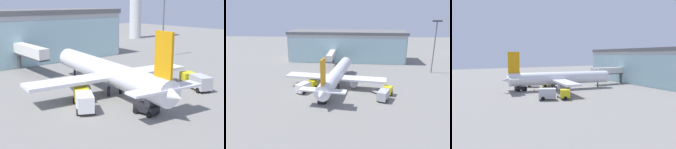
{
  "view_description": "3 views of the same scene",
  "coord_description": "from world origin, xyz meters",
  "views": [
    {
      "loc": [
        -36.47,
        -34.04,
        15.08
      ],
      "look_at": [
        -3.64,
        2.54,
        3.38
      ],
      "focal_mm": 50.0,
      "sensor_mm": 36.0,
      "label": 1
    },
    {
      "loc": [
        -0.35,
        -56.8,
        22.21
      ],
      "look_at": [
        -2.71,
        6.03,
        3.04
      ],
      "focal_mm": 35.0,
      "sensor_mm": 36.0,
      "label": 2
    },
    {
      "loc": [
        54.88,
        -27.64,
        10.45
      ],
      "look_at": [
        -3.8,
        5.93,
        4.42
      ],
      "focal_mm": 35.0,
      "sensor_mm": 36.0,
      "label": 3
    }
  ],
  "objects": [
    {
      "name": "ground",
      "position": [
        0.0,
        0.0,
        0.0
      ],
      "size": [
        240.0,
        240.0,
        0.0
      ],
      "primitive_type": "plane",
      "color": "gray"
    },
    {
      "name": "terminal_building",
      "position": [
        -0.01,
        38.73,
        6.43
      ],
      "size": [
        50.77,
        17.28,
        12.85
      ],
      "rotation": [
        0.0,
        0.0,
        -0.06
      ],
      "color": "#A8A8A8",
      "rests_on": "ground"
    },
    {
      "name": "catering_truck",
      "position": [
        -11.37,
        -0.03,
        1.47
      ],
      "size": [
        5.57,
        7.42,
        2.65
      ],
      "rotation": [
        0.0,
        0.0,
        1.04
      ],
      "color": "yellow",
      "rests_on": "ground"
    },
    {
      "name": "safety_cone_wingtip",
      "position": [
        9.62,
        1.81,
        0.28
      ],
      "size": [
        0.36,
        0.36,
        0.55
      ],
      "primitive_type": "cone",
      "color": "orange",
      "rests_on": "ground"
    },
    {
      "name": "safety_cone_nose",
      "position": [
        -4.55,
        -3.74,
        0.28
      ],
      "size": [
        0.36,
        0.36,
        0.55
      ],
      "primitive_type": "cone",
      "color": "orange",
      "rests_on": "ground"
    },
    {
      "name": "pushback_tug",
      "position": [
        -6.18,
        -7.4,
        0.97
      ],
      "size": [
        2.43,
        3.36,
        2.3
      ],
      "rotation": [
        0.0,
        0.0,
        1.67
      ],
      "color": "black",
      "rests_on": "ground"
    },
    {
      "name": "baggage_cart",
      "position": [
        8.27,
        -1.46,
        0.5
      ],
      "size": [
        2.93,
        3.21,
        1.5
      ],
      "rotation": [
        0.0,
        0.0,
        5.33
      ],
      "color": "gray",
      "rests_on": "ground"
    },
    {
      "name": "airplane",
      "position": [
        -3.2,
        3.91,
        3.41
      ],
      "size": [
        29.09,
        34.91,
        11.36
      ],
      "rotation": [
        0.0,
        0.0,
        1.4
      ],
      "color": "silver",
      "rests_on": "ground"
    },
    {
      "name": "jet_bridge",
      "position": [
        -6.04,
        26.29,
        4.53
      ],
      "size": [
        3.12,
        14.62,
        5.9
      ],
      "rotation": [
        0.0,
        0.0,
        1.51
      ],
      "color": "silver",
      "rests_on": "ground"
    },
    {
      "name": "fuel_truck",
      "position": [
        9.6,
        -4.71,
        1.47
      ],
      "size": [
        5.04,
        7.55,
        2.65
      ],
      "rotation": [
        0.0,
        0.0,
        1.14
      ],
      "color": "yellow",
      "rests_on": "ground"
    },
    {
      "name": "apron_light_mast",
      "position": [
        30.24,
        19.61,
        10.89
      ],
      "size": [
        3.2,
        0.4,
        18.31
      ],
      "color": "#59595E",
      "rests_on": "ground"
    }
  ]
}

